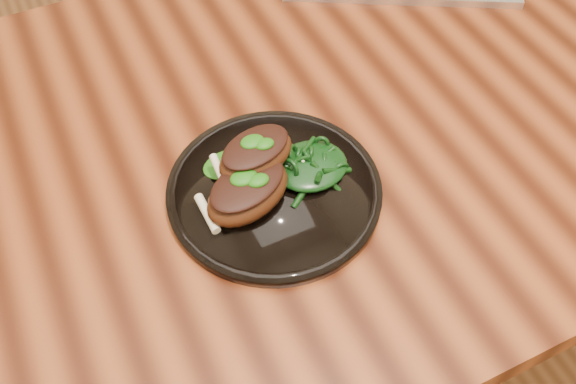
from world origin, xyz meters
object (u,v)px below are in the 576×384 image
object	(u,v)px
lamb_chop_front	(247,191)
greens_heap	(311,163)
plate	(274,191)
desk	(324,152)

from	to	relation	value
lamb_chop_front	greens_heap	world-z (taller)	lamb_chop_front
plate	lamb_chop_front	distance (m)	0.05
desk	lamb_chop_front	distance (m)	0.23
greens_heap	lamb_chop_front	bearing A→B (deg)	-171.09
desk	greens_heap	world-z (taller)	greens_heap
plate	greens_heap	bearing A→B (deg)	5.19
plate	lamb_chop_front	bearing A→B (deg)	-166.19
plate	greens_heap	size ratio (longest dim) A/B	2.82
lamb_chop_front	greens_heap	bearing A→B (deg)	8.91
desk	greens_heap	xyz separation A→B (m)	(-0.07, -0.09, 0.11)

